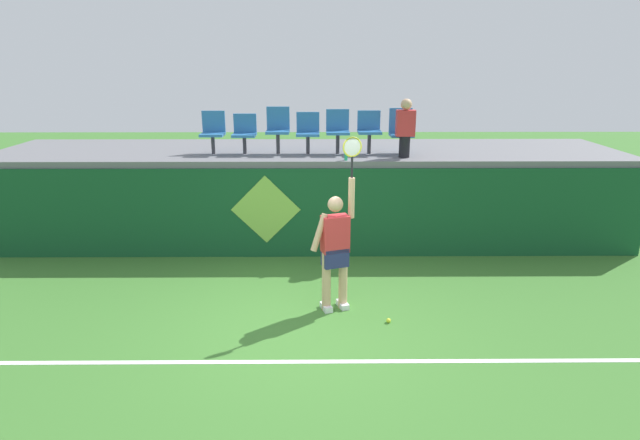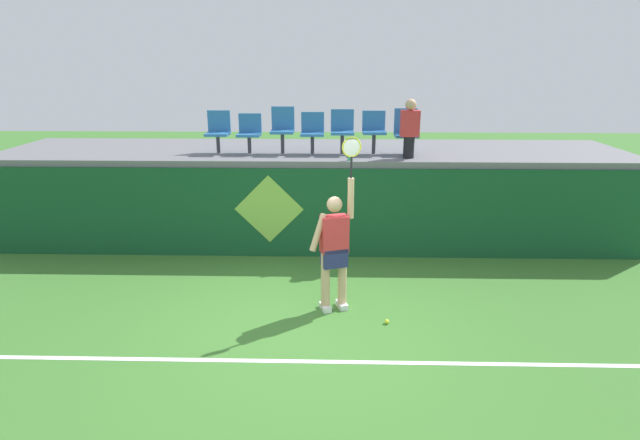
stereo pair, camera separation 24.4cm
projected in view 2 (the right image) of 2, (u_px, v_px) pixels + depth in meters
ground_plane at (303, 328)px, 7.19m from camera, size 40.00×40.00×0.00m
court_back_wall at (311, 212)px, 9.63m from camera, size 12.45×0.20×1.67m
spectator_platform at (313, 152)px, 10.61m from camera, size 12.45×2.72×0.12m
court_baseline_stripe at (299, 361)px, 6.39m from camera, size 11.20×0.08×0.01m
tennis_player at (335, 247)px, 7.47m from camera, size 0.73×0.37×2.54m
tennis_ball at (387, 322)px, 7.29m from camera, size 0.07×0.07×0.07m
water_bottle at (350, 153)px, 9.36m from camera, size 0.06×0.06×0.27m
stadium_chair_0 at (218, 130)px, 10.06m from camera, size 0.44×0.42×0.80m
stadium_chair_1 at (249, 131)px, 10.04m from camera, size 0.44×0.42×0.75m
stadium_chair_2 at (283, 127)px, 10.01m from camera, size 0.44×0.42×0.88m
stadium_chair_3 at (312, 130)px, 10.01m from camera, size 0.44×0.42×0.78m
stadium_chair_4 at (342, 129)px, 9.99m from camera, size 0.44×0.42×0.83m
stadium_chair_5 at (374, 129)px, 9.97m from camera, size 0.44×0.42×0.80m
stadium_chair_6 at (406, 130)px, 9.97m from camera, size 0.44×0.42×0.85m
spectator_0 at (410, 127)px, 9.48m from camera, size 0.34×0.20×1.07m
wall_signage_mount at (270, 256)px, 9.79m from camera, size 1.27×0.01×1.56m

